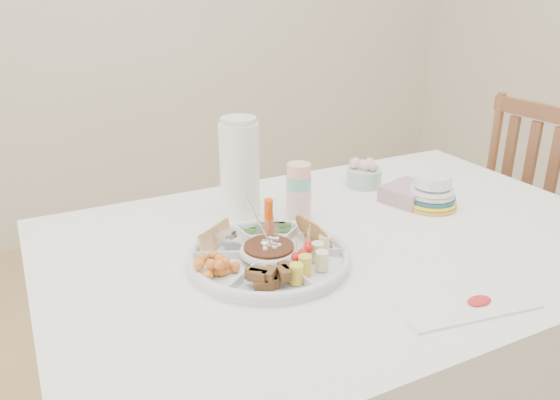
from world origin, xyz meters
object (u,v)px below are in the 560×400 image
party_tray (269,254)px  plate_stack (432,192)px  thermos (240,166)px  chair (489,236)px  dining_table (340,357)px

party_tray → plate_stack: plate_stack is taller
thermos → plate_stack: 0.57m
chair → thermos: (-0.98, 0.04, 0.41)m
dining_table → chair: (0.80, 0.23, 0.11)m
party_tray → plate_stack: (0.58, 0.09, 0.03)m
chair → party_tray: bearing=-169.3°
thermos → dining_table: bearing=-56.1°
dining_table → thermos: (-0.18, 0.27, 0.52)m
plate_stack → party_tray: bearing=-170.7°
thermos → plate_stack: thermos is taller
dining_table → chair: chair is taller
dining_table → thermos: 0.62m
party_tray → thermos: (0.06, 0.30, 0.12)m
chair → thermos: bearing=174.3°
plate_stack → chair: bearing=19.2°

